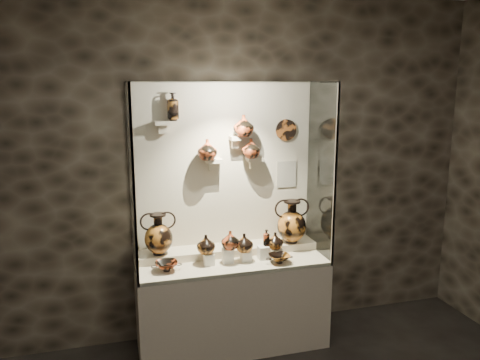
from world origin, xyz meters
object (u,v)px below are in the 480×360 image
object	(u,v)px
amphora_left	(158,234)
kylix_left	(167,265)
jug_a	(206,244)
ovoid_vase_b	(244,126)
kylix_right	(279,258)
lekythos_small	(266,237)
lekythos_tall	(173,105)
jug_b	(230,240)
ovoid_vase_a	(207,150)
amphora_right	(292,221)
jug_e	(275,241)
ovoid_vase_c	(251,148)
jug_c	(244,243)

from	to	relation	value
amphora_left	kylix_left	size ratio (longest dim) A/B	1.52
jug_a	ovoid_vase_b	distance (m)	1.10
kylix_left	kylix_right	distance (m)	0.98
kylix_left	lekythos_small	bearing A→B (deg)	6.91
kylix_left	lekythos_tall	xyz separation A→B (m)	(0.14, 0.33, 1.33)
jug_b	ovoid_vase_a	world-z (taller)	ovoid_vase_a
amphora_right	ovoid_vase_b	xyz separation A→B (m)	(-0.45, 0.07, 0.91)
jug_e	ovoid_vase_c	size ratio (longest dim) A/B	0.86
jug_a	lekythos_small	distance (m)	0.56
jug_c	kylix_left	distance (m)	0.70
jug_a	jug_e	size ratio (longest dim) A/B	1.09
ovoid_vase_a	lekythos_small	bearing A→B (deg)	-9.44
lekythos_small	kylix_left	distance (m)	0.92
jug_b	lekythos_small	world-z (taller)	jug_b
jug_c	lekythos_small	bearing A→B (deg)	26.89
ovoid_vase_b	lekythos_small	bearing A→B (deg)	-62.91
amphora_right	jug_e	distance (m)	0.30
amphora_left	jug_b	size ratio (longest dim) A/B	2.26
amphora_left	kylix_left	bearing A→B (deg)	-88.04
amphora_left	ovoid_vase_c	xyz separation A→B (m)	(0.87, 0.06, 0.72)
jug_a	jug_e	distance (m)	0.64
kylix_left	lekythos_tall	world-z (taller)	lekythos_tall
lekythos_tall	amphora_right	bearing A→B (deg)	14.50
lekythos_tall	ovoid_vase_c	bearing A→B (deg)	17.81
lekythos_small	ovoid_vase_b	world-z (taller)	ovoid_vase_b
jug_e	kylix_left	distance (m)	1.00
amphora_right	kylix_right	bearing A→B (deg)	-113.22
kylix_left	kylix_right	world-z (taller)	kylix_left
amphora_right	jug_b	distance (m)	0.68
jug_a	lekythos_tall	world-z (taller)	lekythos_tall
jug_c	ovoid_vase_b	world-z (taller)	ovoid_vase_b
jug_a	kylix_right	distance (m)	0.66
jug_c	kylix_left	size ratio (longest dim) A/B	0.68
jug_e	kylix_right	xyz separation A→B (m)	(-0.01, -0.14, -0.11)
amphora_left	jug_e	distance (m)	1.05
ovoid_vase_c	kylix_left	bearing A→B (deg)	-163.55
jug_a	kylix_right	xyz separation A→B (m)	(0.63, -0.14, -0.14)
jug_b	jug_c	bearing A→B (deg)	-16.25
jug_e	lekythos_small	size ratio (longest dim) A/B	0.93
jug_b	jug_e	distance (m)	0.43
lekythos_small	ovoid_vase_c	distance (m)	0.81
amphora_right	lekythos_small	bearing A→B (deg)	-138.21
jug_a	ovoid_vase_c	world-z (taller)	ovoid_vase_c
jug_e	ovoid_vase_c	xyz separation A→B (m)	(-0.16, 0.24, 0.82)
jug_e	ovoid_vase_b	bearing A→B (deg)	138.09
lekythos_small	ovoid_vase_c	xyz separation A→B (m)	(-0.08, 0.24, 0.77)
jug_e	lekythos_small	bearing A→B (deg)	-176.94
jug_c	kylix_right	size ratio (longest dim) A/B	0.71
jug_b	lekythos_tall	bearing A→B (deg)	125.41
jug_e	ovoid_vase_a	size ratio (longest dim) A/B	0.84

